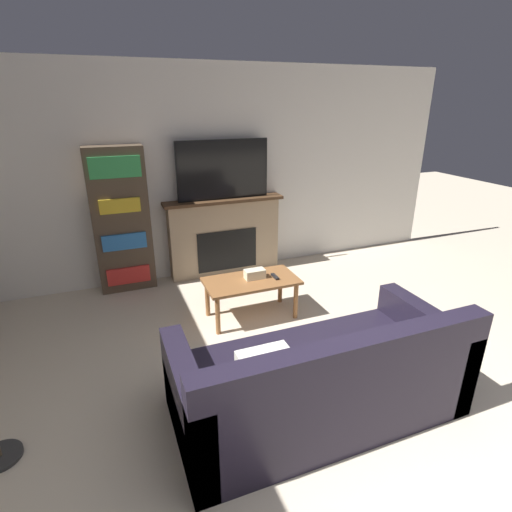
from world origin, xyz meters
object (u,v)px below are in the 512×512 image
coffee_table (251,285)px  couch (319,381)px  fireplace (225,236)px  tv (223,170)px  bookshelf (121,221)px

coffee_table → couch: bearing=-91.7°
fireplace → tv: (0.00, -0.02, 0.90)m
coffee_table → fireplace: bearing=85.2°
coffee_table → bookshelf: size_ratio=0.57×
fireplace → couch: fireplace is taller
fireplace → couch: 2.88m
tv → couch: bearing=-93.1°
fireplace → coffee_table: bearing=-94.8°
bookshelf → couch: bearing=-67.9°
fireplace → coffee_table: (-0.11, -1.30, -0.14)m
fireplace → bookshelf: 1.36m
fireplace → couch: size_ratio=0.74×
fireplace → tv: tv is taller
tv → bookshelf: bearing=-179.9°
couch → bookshelf: 3.12m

